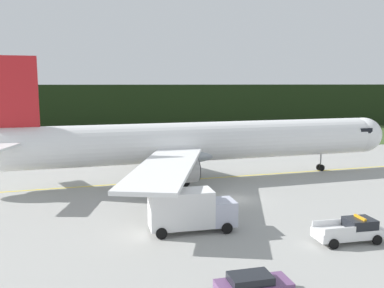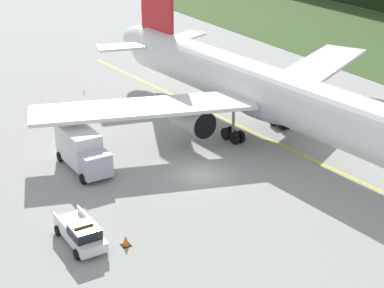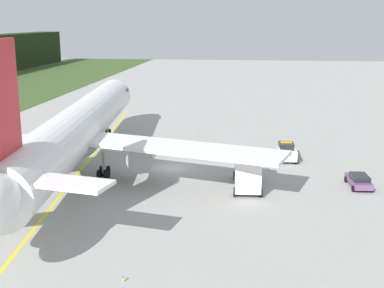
{
  "view_description": "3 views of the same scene",
  "coord_description": "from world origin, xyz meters",
  "px_view_note": "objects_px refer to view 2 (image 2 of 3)",
  "views": [
    {
      "loc": [
        -12.18,
        -40.52,
        11.99
      ],
      "look_at": [
        -2.88,
        8.85,
        4.64
      ],
      "focal_mm": 39.11,
      "sensor_mm": 36.0,
      "label": 1
    },
    {
      "loc": [
        41.01,
        -24.5,
        23.24
      ],
      "look_at": [
        0.66,
        -1.33,
        3.41
      ],
      "focal_mm": 57.87,
      "sensor_mm": 36.0,
      "label": 2
    },
    {
      "loc": [
        -55.17,
        -8.52,
        16.11
      ],
      "look_at": [
        1.6,
        -2.0,
        2.41
      ],
      "focal_mm": 48.65,
      "sensor_mm": 36.0,
      "label": 3
    }
  ],
  "objects_px": {
    "catering_truck": "(82,149)",
    "apron_cone": "(126,241)",
    "ops_pickup_truck": "(81,233)",
    "airliner": "(278,96)"
  },
  "relations": [
    {
      "from": "ops_pickup_truck",
      "to": "apron_cone",
      "type": "bearing_deg",
      "value": 57.25
    },
    {
      "from": "ops_pickup_truck",
      "to": "catering_truck",
      "type": "height_order",
      "value": "catering_truck"
    },
    {
      "from": "airliner",
      "to": "catering_truck",
      "type": "xyz_separation_m",
      "value": [
        -3.62,
        -18.2,
        -2.84
      ]
    },
    {
      "from": "catering_truck",
      "to": "apron_cone",
      "type": "bearing_deg",
      "value": -8.14
    },
    {
      "from": "airliner",
      "to": "apron_cone",
      "type": "distance_m",
      "value": 22.73
    },
    {
      "from": "airliner",
      "to": "catering_truck",
      "type": "bearing_deg",
      "value": -101.26
    },
    {
      "from": "catering_truck",
      "to": "ops_pickup_truck",
      "type": "bearing_deg",
      "value": -21.16
    },
    {
      "from": "airliner",
      "to": "ops_pickup_truck",
      "type": "distance_m",
      "value": 24.38
    },
    {
      "from": "catering_truck",
      "to": "apron_cone",
      "type": "distance_m",
      "value": 13.53
    },
    {
      "from": "airliner",
      "to": "apron_cone",
      "type": "xyz_separation_m",
      "value": [
        9.69,
        -20.11,
        -4.27
      ]
    }
  ]
}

